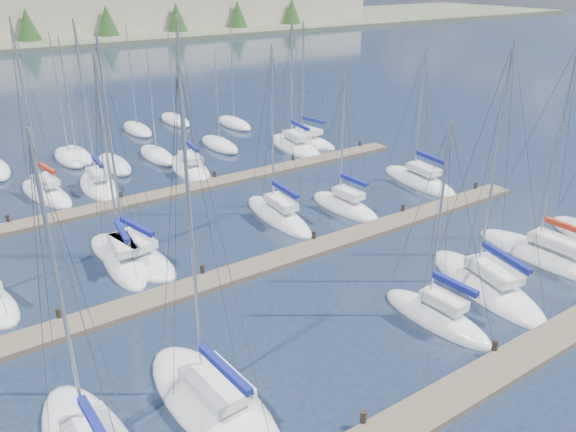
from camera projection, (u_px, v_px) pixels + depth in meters
ground at (73, 117)px, 67.15m from camera, size 400.00×400.00×0.00m
dock_near at (450, 398)px, 23.27m from camera, size 44.00×1.93×1.10m
dock_mid at (269, 263)px, 33.85m from camera, size 44.00×1.93×1.10m
dock_far at (175, 192)px, 44.43m from camera, size 44.00×1.93×1.10m
sailboat_o at (99, 186)px, 45.64m from camera, size 3.16×7.47×13.78m
sailboat_m at (419, 181)px, 46.68m from camera, size 3.22×8.41×11.58m
sailboat_c at (213, 401)px, 23.10m from camera, size 3.96×9.01×14.49m
sailboat_n at (46, 193)px, 44.15m from camera, size 3.65×8.06×14.07m
sailboat_f at (549, 257)px, 34.46m from camera, size 3.17×9.77×13.64m
sailboat_p at (190, 168)px, 49.52m from camera, size 3.85×8.43×13.78m
sailboat_r at (307, 141)px, 57.30m from camera, size 3.46×7.90×12.67m
sailboat_l at (345, 207)px, 41.69m from camera, size 2.60×6.85×10.58m
sailboat_e at (486, 285)px, 31.42m from camera, size 4.71×9.34×14.09m
sailboat_i at (123, 259)px, 34.16m from camera, size 3.17×8.11×13.05m
sailboat_j at (132, 256)px, 34.60m from camera, size 4.68×8.83×14.05m
sailboat_k at (278, 215)px, 40.18m from camera, size 2.71×8.38×12.67m
sailboat_q at (295, 146)px, 55.74m from camera, size 4.29×9.16×12.69m
sailboat_d at (436, 317)px, 28.56m from camera, size 2.49×6.60×11.00m
distant_boats at (72, 155)px, 52.54m from camera, size 36.93×20.75×13.30m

